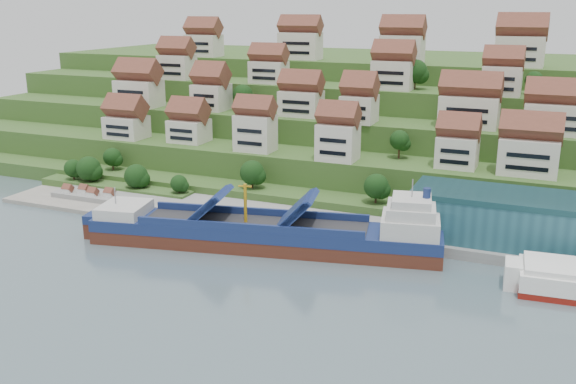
% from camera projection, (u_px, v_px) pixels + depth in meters
% --- Properties ---
extents(ground, '(300.00, 300.00, 0.00)m').
position_uv_depth(ground, '(289.00, 250.00, 132.10)').
color(ground, slate).
rests_on(ground, ground).
extents(quay, '(180.00, 14.00, 2.20)m').
position_uv_depth(quay, '(402.00, 235.00, 137.55)').
color(quay, gray).
rests_on(quay, ground).
extents(pebble_beach, '(45.00, 20.00, 1.00)m').
position_uv_depth(pebble_beach, '(99.00, 200.00, 164.29)').
color(pebble_beach, gray).
rests_on(pebble_beach, ground).
extents(hillside, '(260.00, 128.00, 31.00)m').
position_uv_depth(hillside, '(406.00, 119.00, 220.62)').
color(hillside, '#2D4C1E').
rests_on(hillside, ground).
extents(hillside_village, '(154.68, 63.28, 28.81)m').
position_uv_depth(hillside_village, '(368.00, 92.00, 181.06)').
color(hillside_village, silver).
rests_on(hillside_village, ground).
extents(hillside_trees, '(142.56, 62.40, 30.84)m').
position_uv_depth(hillside_trees, '(295.00, 134.00, 170.86)').
color(hillside_trees, '#183D14').
rests_on(hillside_trees, ground).
extents(warehouse, '(60.00, 15.00, 10.00)m').
position_uv_depth(warehouse, '(567.00, 224.00, 125.62)').
color(warehouse, '#265A68').
rests_on(warehouse, quay).
extents(flagpole, '(1.28, 0.16, 8.00)m').
position_uv_depth(flagpole, '(388.00, 215.00, 132.22)').
color(flagpole, gray).
rests_on(flagpole, quay).
extents(beach_huts, '(14.40, 3.70, 2.20)m').
position_uv_depth(beach_huts, '(89.00, 194.00, 163.49)').
color(beach_huts, white).
rests_on(beach_huts, pebble_beach).
extents(cargo_ship, '(73.39, 25.54, 16.03)m').
position_uv_depth(cargo_ship, '(273.00, 234.00, 132.31)').
color(cargo_ship, '#502418').
rests_on(cargo_ship, ground).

